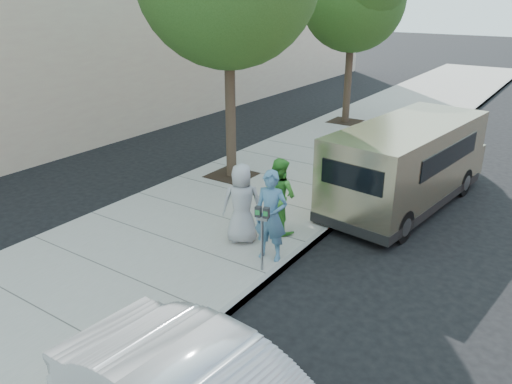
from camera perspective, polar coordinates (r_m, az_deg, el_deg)
ground at (r=11.13m, az=-0.64°, el=-4.55°), size 120.00×120.00×0.00m
sidewalk at (r=11.64m, az=-4.70°, el=-2.98°), size 5.00×60.00×0.15m
curb_face at (r=10.44m, az=5.91°, el=-6.13°), size 0.12×60.00×0.16m
parking_meter at (r=8.97m, az=0.71°, el=-3.79°), size 0.28×0.15×1.27m
van at (r=12.67m, az=16.99°, el=3.22°), size 2.53×5.81×2.09m
person_officer at (r=9.40m, az=1.70°, el=-2.75°), size 0.72×0.55×1.78m
person_green_shirt at (r=10.54m, az=2.69°, el=-0.37°), size 0.92×0.79×1.64m
person_gray_shirt at (r=10.07m, az=-1.62°, el=-1.34°), size 0.97×0.91×1.67m
person_striped_polo at (r=11.56m, az=9.14°, el=1.87°), size 1.08×1.04×1.81m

